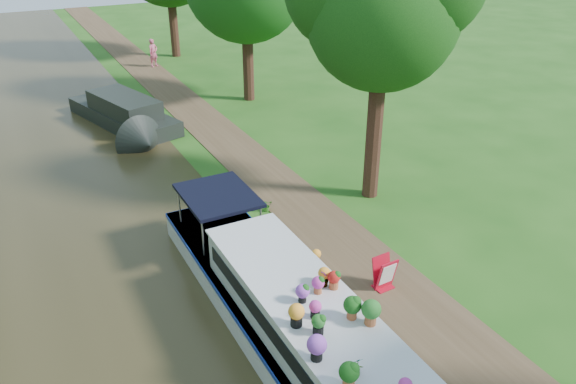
{
  "coord_description": "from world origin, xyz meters",
  "views": [
    {
      "loc": [
        -6.98,
        -11.33,
        9.2
      ],
      "look_at": [
        0.15,
        2.28,
        1.3
      ],
      "focal_mm": 35.0,
      "sensor_mm": 36.0,
      "label": 1
    }
  ],
  "objects": [
    {
      "name": "ground",
      "position": [
        0.0,
        0.0,
        0.0
      ],
      "size": [
        100.0,
        100.0,
        0.0
      ],
      "primitive_type": "plane",
      "color": "#1E4D13",
      "rests_on": "ground"
    },
    {
      "name": "canal_water",
      "position": [
        -6.0,
        0.0,
        0.01
      ],
      "size": [
        10.0,
        100.0,
        0.02
      ],
      "primitive_type": "cube",
      "color": "#2E2814",
      "rests_on": "ground"
    },
    {
      "name": "towpath",
      "position": [
        1.2,
        0.0,
        0.01
      ],
      "size": [
        2.2,
        100.0,
        0.03
      ],
      "primitive_type": "cube",
      "color": "#463420",
      "rests_on": "ground"
    },
    {
      "name": "plant_boat",
      "position": [
        -2.25,
        -3.2,
        0.85
      ],
      "size": [
        2.29,
        13.52,
        2.24
      ],
      "color": "silver",
      "rests_on": "canal_water"
    },
    {
      "name": "tree_near_overhang",
      "position": [
        3.79,
        3.06,
        6.6
      ],
      "size": [
        5.52,
        5.28,
        8.99
      ],
      "color": "black",
      "rests_on": "ground"
    },
    {
      "name": "second_boat",
      "position": [
        -2.23,
        13.89,
        0.6
      ],
      "size": [
        3.95,
        8.04,
        1.47
      ],
      "rotation": [
        0.0,
        0.0,
        0.28
      ],
      "color": "black",
      "rests_on": "canal_water"
    },
    {
      "name": "sandwich_board",
      "position": [
        0.96,
        -1.69,
        0.44
      ],
      "size": [
        0.58,
        0.48,
        0.92
      ],
      "rotation": [
        0.0,
        0.0,
        0.06
      ],
      "color": "#B70D21",
      "rests_on": "towpath"
    },
    {
      "name": "pedestrian_pink",
      "position": [
        1.9,
        23.88,
        0.89
      ],
      "size": [
        0.74,
        0.63,
        1.72
      ],
      "primitive_type": "imported",
      "rotation": [
        0.0,
        0.0,
        0.42
      ],
      "color": "#CE556F",
      "rests_on": "towpath"
    },
    {
      "name": "verge_plant",
      "position": [
        0.05,
        3.63,
        0.2
      ],
      "size": [
        0.39,
        0.34,
        0.4
      ],
      "primitive_type": "imported",
      "rotation": [
        0.0,
        0.0,
        -0.08
      ],
      "color": "#357021",
      "rests_on": "ground"
    }
  ]
}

